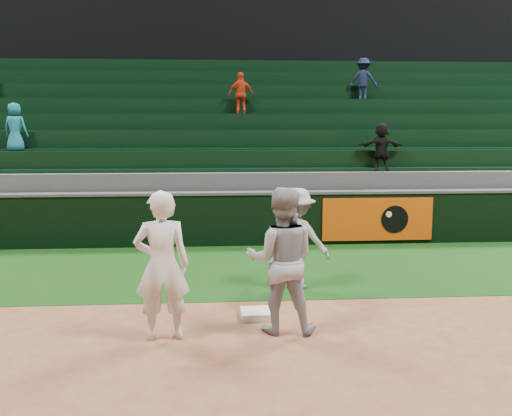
{
  "coord_description": "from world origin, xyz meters",
  "views": [
    {
      "loc": [
        -0.77,
        -7.84,
        2.82
      ],
      "look_at": [
        -0.04,
        2.3,
        1.3
      ],
      "focal_mm": 40.0,
      "sensor_mm": 36.0,
      "label": 1
    }
  ],
  "objects_px": {
    "first_base": "(256,314)",
    "base_coach": "(297,239)",
    "baserunner": "(281,260)",
    "first_baseman": "(162,266)"
  },
  "relations": [
    {
      "from": "first_base",
      "to": "baserunner",
      "type": "bearing_deg",
      "value": -62.78
    },
    {
      "from": "first_base",
      "to": "base_coach",
      "type": "distance_m",
      "value": 1.83
    },
    {
      "from": "first_base",
      "to": "baserunner",
      "type": "height_order",
      "value": "baserunner"
    },
    {
      "from": "first_base",
      "to": "baserunner",
      "type": "xyz_separation_m",
      "value": [
        0.3,
        -0.58,
        0.94
      ]
    },
    {
      "from": "first_baseman",
      "to": "base_coach",
      "type": "bearing_deg",
      "value": -139.53
    },
    {
      "from": "first_base",
      "to": "first_baseman",
      "type": "height_order",
      "value": "first_baseman"
    },
    {
      "from": "first_baseman",
      "to": "baserunner",
      "type": "xyz_separation_m",
      "value": [
        1.58,
        0.17,
        0.0
      ]
    },
    {
      "from": "base_coach",
      "to": "baserunner",
      "type": "bearing_deg",
      "value": 103.25
    },
    {
      "from": "first_baseman",
      "to": "base_coach",
      "type": "height_order",
      "value": "first_baseman"
    },
    {
      "from": "first_baseman",
      "to": "baserunner",
      "type": "bearing_deg",
      "value": -179.62
    }
  ]
}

